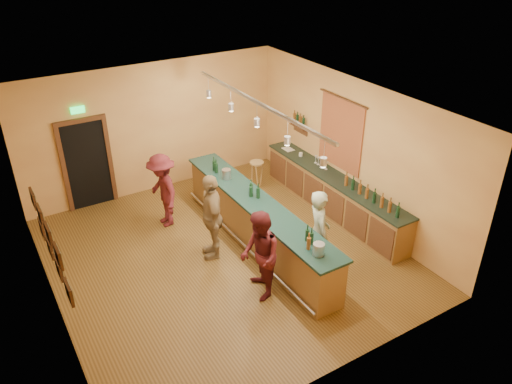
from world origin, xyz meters
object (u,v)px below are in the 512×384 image
tasting_bar (257,220)px  bar_stool (257,167)px  bartender (319,232)px  customer_b (212,216)px  customer_c (163,191)px  customer_a (260,256)px  back_counter (333,195)px

tasting_bar → bar_stool: (1.31, 2.15, -0.02)m
tasting_bar → bar_stool: 2.51m
bartender → customer_b: 2.13m
customer_c → bar_stool: size_ratio=2.32×
tasting_bar → customer_c: customer_c is taller
tasting_bar → customer_c: 2.23m
customer_b → bar_stool: customer_b is taller
bartender → bar_stool: bearing=8.4°
tasting_bar → customer_a: 1.62m
bartender → tasting_bar: bearing=42.8°
bartender → customer_a: (-1.34, -0.04, -0.02)m
bartender → back_counter: bearing=-26.2°
back_counter → bartender: bearing=-136.8°
back_counter → tasting_bar: (-2.18, -0.18, 0.12)m
customer_c → back_counter: bearing=66.3°
tasting_bar → bartender: (0.55, -1.35, 0.27)m
customer_b → bar_stool: size_ratio=2.48×
customer_b → customer_c: customer_b is taller
tasting_bar → bar_stool: tasting_bar is taller
back_counter → customer_c: 3.87m
bartender → customer_c: (-1.89, 3.11, -0.03)m
tasting_bar → bartender: bartender is taller
customer_a → customer_b: customer_b is taller
customer_b → customer_c: 1.65m
tasting_bar → customer_b: size_ratio=2.80×
back_counter → customer_b: size_ratio=2.50×
back_counter → customer_b: bearing=-179.6°
back_counter → customer_a: 3.37m
bartender → bar_stool: 3.59m
customer_b → bar_stool: 3.02m
tasting_bar → customer_b: (-0.95, 0.16, 0.30)m
customer_a → customer_c: (-0.55, 3.16, -0.01)m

